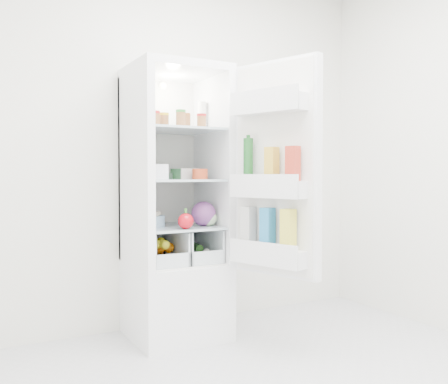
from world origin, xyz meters
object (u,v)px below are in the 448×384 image
red_cabbage (204,214)px  fridge_door (274,174)px  mushroom_bowl (153,221)px  refrigerator (173,237)px

red_cabbage → fridge_door: size_ratio=0.12×
mushroom_bowl → fridge_door: bearing=-45.3°
red_cabbage → mushroom_bowl: bearing=162.7°
refrigerator → red_cabbage: bearing=-44.7°
fridge_door → red_cabbage: bearing=8.6°
refrigerator → red_cabbage: refrigerator is taller
refrigerator → fridge_door: bearing=-57.4°
red_cabbage → fridge_door: fridge_door is taller
red_cabbage → fridge_door: 0.59m
refrigerator → mushroom_bowl: refrigerator is taller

